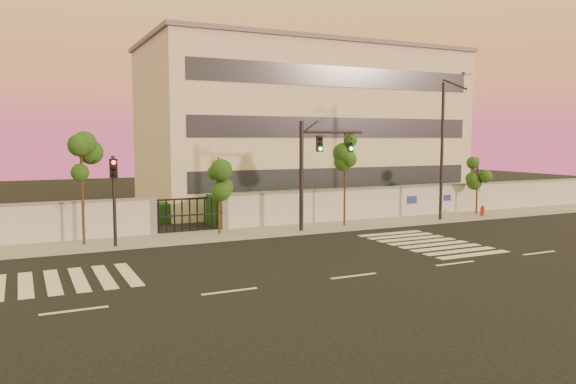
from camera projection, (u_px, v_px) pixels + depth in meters
ground at (354, 276)px, 21.37m from camera, size 120.00×120.00×0.00m
sidewalk at (251, 233)px, 30.78m from camera, size 60.00×3.00×0.15m
perimeter_wall at (243, 212)px, 32.08m from camera, size 60.00×0.36×2.20m
hedge_row at (243, 209)px, 35.02m from camera, size 41.00×4.25×1.80m
institutional_building at (302, 127)px, 44.40m from camera, size 24.40×12.40×12.25m
road_markings at (275, 261)px, 24.06m from camera, size 57.00×7.62×0.02m
street_tree_c at (82, 166)px, 26.68m from camera, size 1.62×1.29×5.32m
street_tree_d at (219, 179)px, 29.65m from camera, size 1.46×1.17×4.24m
street_tree_e at (345, 157)px, 32.54m from camera, size 1.51×1.20×5.64m
street_tree_f at (478, 173)px, 37.82m from camera, size 1.51×1.20×3.95m
traffic_signal_main at (314, 162)px, 31.07m from camera, size 3.92×0.50×6.20m
traffic_signal_secondary at (114, 190)px, 26.29m from camera, size 0.34×0.34×4.43m
streetlight_east at (444, 144)px, 34.75m from camera, size 0.54×2.19×9.11m
fire_hydrant at (482, 212)px, 37.04m from camera, size 0.31×0.31×0.84m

